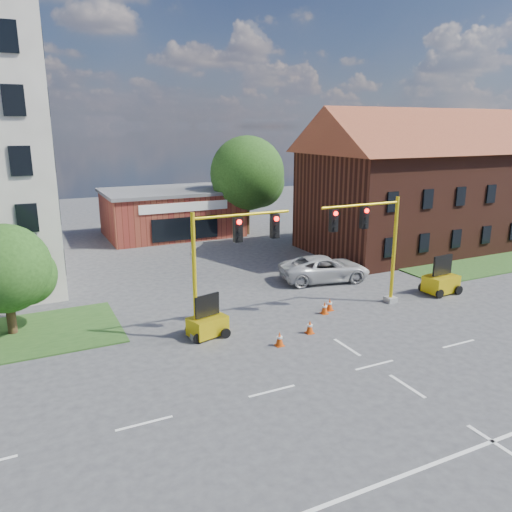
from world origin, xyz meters
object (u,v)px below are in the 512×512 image
signal_mast_west (227,257)px  signal_mast_east (372,240)px  trailer_east (441,282)px  trailer_west (208,324)px  pickup_white (325,268)px

signal_mast_west → signal_mast_east: same height
trailer_east → trailer_west: bearing=174.4°
signal_mast_east → pickup_white: bearing=84.5°
signal_mast_east → trailer_east: size_ratio=2.71×
signal_mast_west → pickup_white: (9.22, 5.25, -3.09)m
signal_mast_east → trailer_west: 10.28m
signal_mast_east → trailer_west: signal_mast_east is taller
signal_mast_west → pickup_white: bearing=29.7°
trailer_west → trailer_east: (15.24, -0.14, 0.08)m
signal_mast_west → trailer_east: 14.57m
signal_mast_west → trailer_west: size_ratio=3.05×
signal_mast_west → trailer_west: bearing=175.4°
signal_mast_west → trailer_west: 3.44m
signal_mast_west → signal_mast_east: size_ratio=1.00×
signal_mast_east → pickup_white: (0.50, 5.25, -3.09)m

